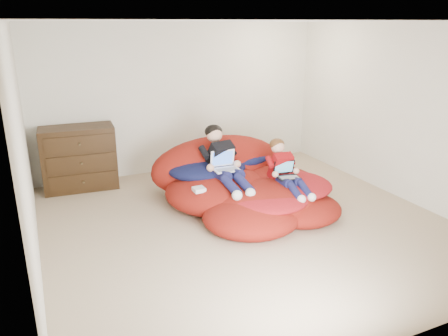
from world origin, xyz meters
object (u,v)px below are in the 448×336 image
(dresser, at_px, (79,158))
(beanbag_pile, at_px, (244,186))
(younger_boy, at_px, (285,167))
(laptop_white, at_px, (225,164))
(laptop_black, at_px, (286,173))
(older_boy, at_px, (222,158))

(dresser, distance_m, beanbag_pile, 2.62)
(beanbag_pile, height_order, younger_boy, younger_boy)
(younger_boy, height_order, laptop_white, younger_boy)
(dresser, xyz_separation_m, laptop_black, (2.47, -2.06, 0.06))
(laptop_white, bearing_deg, younger_boy, -28.13)
(older_boy, bearing_deg, dresser, 138.41)
(dresser, relative_size, beanbag_pile, 0.47)
(older_boy, xyz_separation_m, younger_boy, (0.72, -0.47, -0.09))
(younger_boy, height_order, laptop_black, younger_boy)
(older_boy, height_order, laptop_black, older_boy)
(laptop_black, bearing_deg, laptop_white, 149.12)
(dresser, height_order, beanbag_pile, dresser)
(laptop_white, relative_size, laptop_black, 1.10)
(dresser, bearing_deg, beanbag_pile, -38.21)
(older_boy, relative_size, laptop_white, 3.29)
(younger_boy, bearing_deg, older_boy, 146.89)
(beanbag_pile, xyz_separation_m, laptop_white, (-0.31, -0.02, 0.37))
(laptop_black, bearing_deg, younger_boy, 90.00)
(laptop_white, distance_m, laptop_black, 0.85)
(dresser, bearing_deg, younger_boy, -39.30)
(dresser, distance_m, older_boy, 2.34)
(younger_boy, bearing_deg, dresser, 140.70)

